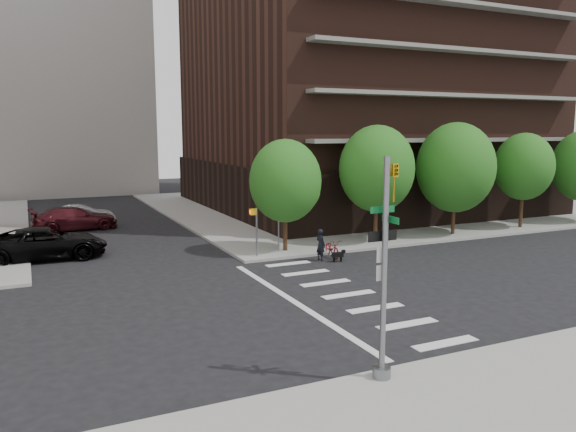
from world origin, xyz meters
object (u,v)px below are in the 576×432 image
at_px(parked_car_maroon, 74,218).
at_px(dog_walker, 321,245).
at_px(parked_car_black, 46,243).
at_px(scooter, 332,248).
at_px(parked_car_silver, 82,215).
at_px(traffic_signal, 385,287).

bearing_deg(parked_car_maroon, dog_walker, -149.94).
bearing_deg(parked_car_black, scooter, -111.65).
bearing_deg(parked_car_silver, dog_walker, -148.59).
xyz_separation_m(parked_car_black, parked_car_maroon, (2.09, 8.73, -0.04)).
height_order(parked_car_silver, scooter, parked_car_silver).
distance_m(traffic_signal, parked_car_silver, 30.90).
height_order(traffic_signal, parked_car_maroon, traffic_signal).
bearing_deg(scooter, parked_car_maroon, 136.49).
bearing_deg(dog_walker, scooter, -73.90).
height_order(traffic_signal, parked_car_silver, traffic_signal).
height_order(parked_car_silver, dog_walker, dog_walker).
distance_m(parked_car_silver, dog_walker, 19.88).
bearing_deg(scooter, parked_car_black, 164.36).
distance_m(scooter, dog_walker, 1.19).
relative_size(parked_car_black, scooter, 3.37).
distance_m(parked_car_black, dog_walker, 14.59).
distance_m(parked_car_black, parked_car_silver, 10.84).
bearing_deg(scooter, dog_walker, -145.23).
height_order(traffic_signal, scooter, traffic_signal).
relative_size(parked_car_silver, dog_walker, 2.69).
relative_size(traffic_signal, parked_car_silver, 1.32).
bearing_deg(traffic_signal, parked_car_maroon, 101.14).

